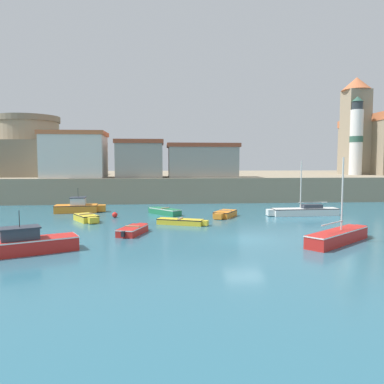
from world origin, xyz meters
The scene contains 17 objects.
ground_plane centered at (0.00, 0.00, 0.00)m, with size 200.00×200.00×0.00m, color #2D667A.
quay_seawall centered at (0.00, 41.01, 1.54)m, with size 120.00×40.00×3.08m, color gray.
dinghy_red_0 centered at (-7.32, 2.40, 0.29)m, with size 2.13×3.59×0.60m.
dinghy_yellow_1 centered at (-11.65, 8.39, 0.31)m, with size 2.53×3.31×0.65m.
dinghy_yellow_2 centered at (-3.75, 6.02, 0.26)m, with size 4.16×2.33×0.54m.
sailboat_white_3 centered at (8.09, 10.32, 0.42)m, with size 6.85×1.63×5.14m.
motorboat_red_4 centered at (-12.95, -2.81, 0.55)m, with size 6.07×3.79×2.39m.
dinghy_green_5 centered at (-5.04, 12.03, 0.32)m, with size 3.20×3.66×0.66m.
sailboat_red_6 centered at (5.57, -1.60, 0.44)m, with size 5.70×4.80×5.30m.
motorboat_orange_7 centered at (-13.59, 14.28, 0.54)m, with size 5.04×2.33×2.43m.
dinghy_orange_8 centered at (0.41, 9.78, 0.31)m, with size 2.60×3.43×0.64m.
mooring_buoy centered at (-9.53, 10.37, 0.25)m, with size 0.49×0.49×0.49m, color red.
fortress centered at (-24.00, 31.93, 6.13)m, with size 14.27×14.27×8.38m.
lighthouse centered at (24.00, 30.79, 8.75)m, with size 1.92×1.92×11.73m.
harbor_shed_near_wharf centered at (0.00, 24.09, 5.25)m, with size 9.10×4.34×4.29m.
harbor_shed_mid_row centered at (-8.00, 24.94, 5.46)m, with size 6.01×6.34×4.71m.
harbor_shed_far_end centered at (-16.00, 24.17, 5.95)m, with size 7.77×5.51×5.69m.
Camera 1 is at (-5.40, -23.58, 4.99)m, focal length 35.00 mm.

